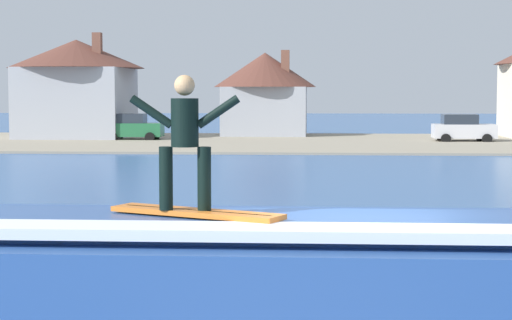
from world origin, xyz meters
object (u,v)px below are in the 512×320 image
at_px(surfboard, 196,213).
at_px(house_small_cottage, 265,90).
at_px(car_near_shore, 133,127).
at_px(house_with_chimney, 77,84).
at_px(wave_crest, 227,290).
at_px(surfer, 185,135).
at_px(car_far_shore, 463,128).

height_order(surfboard, house_small_cottage, house_small_cottage).
height_order(car_near_shore, house_with_chimney, house_with_chimney).
distance_m(surfboard, car_near_shore, 50.55).
height_order(wave_crest, house_with_chimney, house_with_chimney).
relative_size(surfer, car_far_shore, 0.39).
height_order(wave_crest, house_small_cottage, house_small_cottage).
bearing_deg(car_near_shore, surfer, -77.69).
bearing_deg(surfboard, car_near_shore, 102.45).
xyz_separation_m(wave_crest, house_with_chimney, (-15.75, 51.68, 3.01)).
bearing_deg(house_with_chimney, car_near_shore, -31.47).
relative_size(wave_crest, house_small_cottage, 1.31).
bearing_deg(wave_crest, house_small_cottage, 92.77).
xyz_separation_m(surfer, house_with_chimney, (-15.31, 52.14, 1.10)).
relative_size(wave_crest, car_far_shore, 2.48).
distance_m(wave_crest, car_near_shore, 50.18).
distance_m(wave_crest, house_small_cottage, 55.94).
bearing_deg(house_with_chimney, surfboard, -73.51).
relative_size(wave_crest, surfboard, 4.62).
xyz_separation_m(car_far_shore, house_with_chimney, (-26.32, 3.41, 2.93)).
distance_m(wave_crest, house_with_chimney, 54.11).
bearing_deg(car_far_shore, car_near_shore, 178.34).
distance_m(car_near_shore, car_far_shore, 21.80).
relative_size(car_far_shore, house_small_cottage, 0.53).
relative_size(car_far_shore, house_with_chimney, 0.42).
xyz_separation_m(surfboard, house_with_chimney, (-15.43, 52.12, 2.00)).
height_order(surfboard, surfer, surfer).
bearing_deg(car_near_shore, house_small_cottage, 39.04).
bearing_deg(house_with_chimney, car_far_shore, -7.37).
distance_m(car_far_shore, house_with_chimney, 26.70).
bearing_deg(surfer, house_small_cottage, 92.30).
height_order(surfer, house_with_chimney, house_with_chimney).
xyz_separation_m(wave_crest, surfboard, (-0.32, -0.44, 1.01)).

